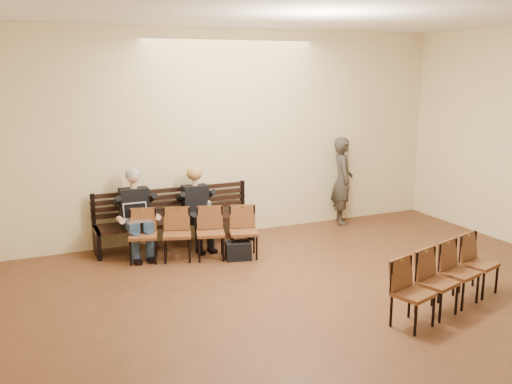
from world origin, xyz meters
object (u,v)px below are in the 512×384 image
(bag, at_px, (238,251))
(seated_woman, at_px, (197,210))
(water_bottle, at_px, (209,215))
(chair_row_front, at_px, (194,234))
(passerby, at_px, (343,174))
(laptop, at_px, (138,221))
(bench, at_px, (176,233))
(chair_row_back, at_px, (449,278))
(seated_man, at_px, (136,213))

(bag, bearing_deg, seated_woman, 110.94)
(water_bottle, bearing_deg, chair_row_front, -134.35)
(water_bottle, relative_size, passerby, 0.12)
(laptop, bearing_deg, passerby, 17.14)
(bench, height_order, chair_row_front, chair_row_front)
(laptop, distance_m, passerby, 3.96)
(bag, bearing_deg, bench, 123.58)
(water_bottle, height_order, passerby, passerby)
(bag, bearing_deg, chair_row_back, -59.03)
(seated_man, bearing_deg, laptop, -96.94)
(passerby, bearing_deg, water_bottle, 120.08)
(seated_woman, bearing_deg, laptop, -167.59)
(passerby, distance_m, chair_row_front, 3.31)
(chair_row_front, relative_size, chair_row_back, 1.02)
(bag, height_order, chair_row_back, chair_row_back)
(chair_row_back, bearing_deg, laptop, 114.42)
(water_bottle, xyz_separation_m, chair_row_back, (1.84, -3.39, -0.17))
(seated_woman, height_order, water_bottle, seated_woman)
(seated_man, distance_m, water_bottle, 1.15)
(seated_woman, distance_m, bag, 1.06)
(seated_man, distance_m, seated_woman, 1.00)
(bag, height_order, passerby, passerby)
(seated_woman, height_order, laptop, seated_woman)
(bench, bearing_deg, seated_man, -169.73)
(seated_man, relative_size, seated_woman, 1.11)
(seated_woman, relative_size, laptop, 3.29)
(seated_man, distance_m, chair_row_back, 4.67)
(water_bottle, xyz_separation_m, bag, (0.22, -0.68, -0.42))
(laptop, bearing_deg, water_bottle, 10.95)
(seated_woman, bearing_deg, water_bottle, -59.99)
(seated_man, bearing_deg, water_bottle, -11.05)
(seated_man, height_order, chair_row_front, seated_man)
(water_bottle, bearing_deg, seated_woman, 120.01)
(passerby, relative_size, chair_row_front, 0.96)
(laptop, relative_size, chair_row_front, 0.19)
(chair_row_front, bearing_deg, seated_woman, 83.46)
(chair_row_back, bearing_deg, chair_row_front, 109.75)
(bag, distance_m, passerby, 2.89)
(seated_man, distance_m, chair_row_front, 0.99)
(laptop, relative_size, bag, 0.96)
(chair_row_front, distance_m, chair_row_back, 3.73)
(bench, bearing_deg, seated_woman, -19.85)
(seated_woman, relative_size, passerby, 0.64)
(laptop, height_order, chair_row_back, chair_row_back)
(bench, height_order, passerby, passerby)
(chair_row_front, xyz_separation_m, chair_row_back, (2.23, -2.98, -0.01))
(seated_man, xyz_separation_m, chair_row_back, (2.96, -3.60, -0.27))
(water_bottle, bearing_deg, bag, -72.27)
(seated_man, height_order, water_bottle, seated_man)
(bag, bearing_deg, water_bottle, 107.73)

